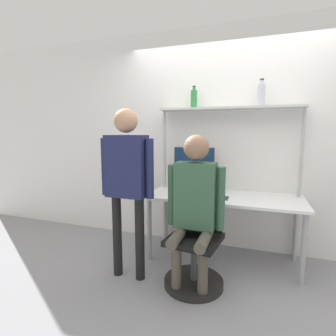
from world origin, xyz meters
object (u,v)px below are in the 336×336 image
office_chair (196,255)px  bottle_green (194,99)px  cell_phone (225,198)px  monitor (194,167)px  person_seated (195,199)px  bottle_clear (261,95)px  person_standing (127,173)px  laptop (204,191)px

office_chair → bottle_green: 1.76m
cell_phone → office_chair: (-0.21, -0.47, -0.45)m
monitor → person_seated: person_seated is taller
monitor → bottle_clear: (0.73, 0.05, 0.83)m
person_seated → person_standing: bearing=-175.4°
laptop → cell_phone: (0.24, -0.04, -0.06)m
office_chair → monitor: bearing=105.4°
person_seated → bottle_clear: bottle_clear is taller
laptop → cell_phone: 0.24m
person_seated → bottle_green: (-0.23, 0.86, 0.99)m
bottle_green → monitor: bearing=-66.6°
cell_phone → office_chair: 0.69m
laptop → person_standing: (-0.63, -0.61, 0.27)m
person_standing → office_chair: bearing=8.6°
person_seated → bottle_green: size_ratio=5.55×
monitor → bottle_clear: bottle_clear is taller
laptop → office_chair: laptop is taller
monitor → person_standing: bearing=-117.4°
office_chair → bottle_clear: bearing=57.2°
office_chair → person_standing: 1.02m
bottle_green → bottle_clear: (0.75, 0.00, 0.01)m
laptop → person_seated: size_ratio=0.23×
cell_phone → office_chair: office_chair is taller
laptop → bottle_green: bottle_green is taller
office_chair → bottle_clear: (0.52, 0.81, 1.56)m
cell_phone → laptop: bearing=171.1°
monitor → laptop: (0.18, -0.25, -0.23)m
monitor → person_standing: size_ratio=0.31×
monitor → bottle_green: size_ratio=2.04×
monitor → person_seated: bearing=-75.8°
laptop → bottle_clear: (0.55, 0.30, 1.05)m
bottle_clear → bottle_green: bearing=-180.0°
cell_phone → bottle_green: (-0.44, 0.34, 1.09)m
monitor → office_chair: size_ratio=0.56×
laptop → cell_phone: size_ratio=2.18×
monitor → cell_phone: 0.58m
laptop → person_standing: 0.92m
laptop → cell_phone: bearing=-8.9°
monitor → person_seated: (0.21, -0.81, -0.18)m
cell_phone → person_seated: 0.57m
cell_phone → office_chair: size_ratio=0.16×
monitor → person_seated: size_ratio=0.37×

